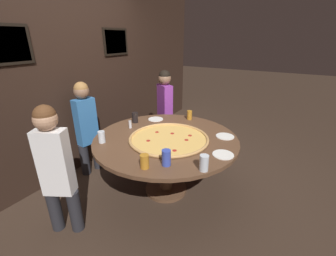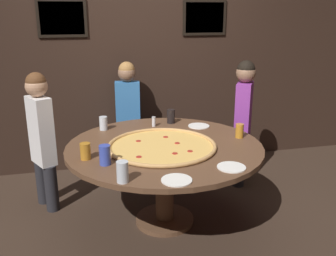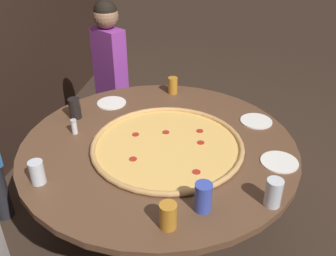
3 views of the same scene
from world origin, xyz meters
name	(u,v)px [view 3 (image 3 of 3)]	position (x,y,z in m)	size (l,w,h in m)	color
ground_plane	(160,230)	(0.00, 0.00, 0.00)	(24.00, 24.00, 0.00)	#38281E
dining_table	(159,159)	(0.00, 0.00, 0.62)	(1.66, 1.66, 0.74)	brown
giant_pizza	(167,145)	(-0.03, -0.06, 0.75)	(0.91, 0.91, 0.03)	#EAB75B
drink_cup_beside_pizza	(203,197)	(-0.52, -0.32, 0.81)	(0.08, 0.08, 0.15)	#384CB7
drink_cup_centre_back	(37,172)	(-0.47, 0.54, 0.80)	(0.08, 0.08, 0.13)	silver
drink_cup_far_left	(168,216)	(-0.66, -0.18, 0.80)	(0.08, 0.08, 0.13)	#BC7A23
drink_cup_near_right	(75,108)	(0.21, 0.61, 0.81)	(0.08, 0.08, 0.14)	black
drink_cup_front_edge	(173,85)	(0.69, 0.03, 0.80)	(0.07, 0.07, 0.13)	#BC7A23
drink_cup_far_right	(274,193)	(-0.43, -0.64, 0.81)	(0.08, 0.08, 0.15)	silver
white_plate_far_back	(112,103)	(0.45, 0.43, 0.74)	(0.21, 0.21, 0.01)	white
white_plate_left_side	(256,121)	(0.36, -0.59, 0.74)	(0.21, 0.21, 0.01)	white
white_plate_near_front	(279,162)	(-0.08, -0.71, 0.74)	(0.21, 0.21, 0.01)	white
condiment_shaker	(74,127)	(0.02, 0.54, 0.79)	(0.04, 0.04, 0.10)	silver
diner_far_left	(110,70)	(1.00, 0.62, 0.76)	(0.28, 0.35, 1.35)	#232328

